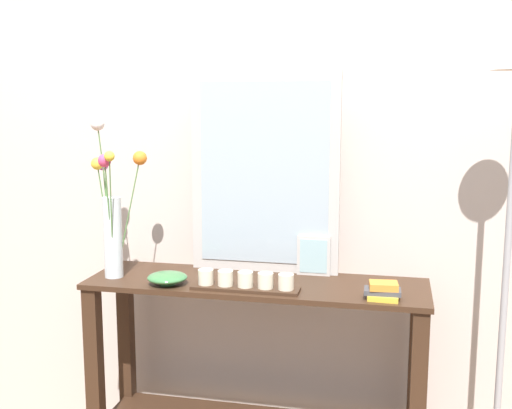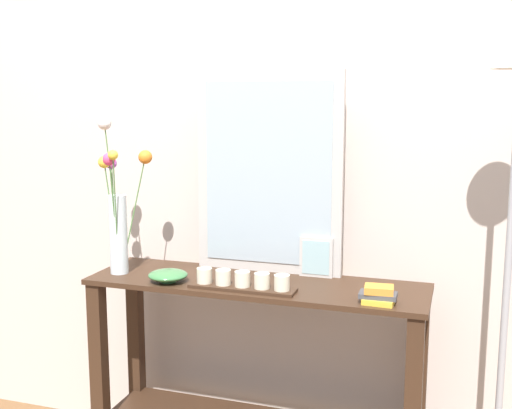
% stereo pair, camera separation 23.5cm
% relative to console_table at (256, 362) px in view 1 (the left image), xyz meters
% --- Properties ---
extents(wall_back, '(6.40, 0.08, 2.70)m').
position_rel_console_table_xyz_m(wall_back, '(0.00, 0.31, 0.85)').
color(wall_back, beige).
rests_on(wall_back, ground).
extents(console_table, '(1.28, 0.37, 0.82)m').
position_rel_console_table_xyz_m(console_table, '(0.00, 0.00, 0.00)').
color(console_table, '#382316').
rests_on(console_table, ground).
extents(mirror_leaning, '(0.59, 0.03, 0.79)m').
position_rel_console_table_xyz_m(mirror_leaning, '(-0.00, 0.15, 0.72)').
color(mirror_leaning, '#B7B2AD').
rests_on(mirror_leaning, console_table).
extents(tall_vase_left, '(0.22, 0.21, 0.61)m').
position_rel_console_table_xyz_m(tall_vase_left, '(-0.55, -0.05, 0.57)').
color(tall_vase_left, silver).
rests_on(tall_vase_left, console_table).
extents(candle_tray, '(0.39, 0.09, 0.07)m').
position_rel_console_table_xyz_m(candle_tray, '(-0.01, -0.11, 0.35)').
color(candle_tray, '#382316').
rests_on(candle_tray, console_table).
extents(picture_frame_small, '(0.13, 0.01, 0.15)m').
position_rel_console_table_xyz_m(picture_frame_small, '(0.20, 0.13, 0.40)').
color(picture_frame_small, '#B7B2AD').
rests_on(picture_frame_small, console_table).
extents(decorative_bowl, '(0.15, 0.15, 0.04)m').
position_rel_console_table_xyz_m(decorative_bowl, '(-0.31, -0.11, 0.35)').
color(decorative_bowl, '#38703D').
rests_on(decorative_bowl, console_table).
extents(book_stack, '(0.13, 0.09, 0.06)m').
position_rel_console_table_xyz_m(book_stack, '(0.47, -0.11, 0.35)').
color(book_stack, gold).
rests_on(book_stack, console_table).
extents(floor_lamp, '(0.24, 0.24, 1.69)m').
position_rel_console_table_xyz_m(floor_lamp, '(0.87, -0.06, 0.64)').
color(floor_lamp, '#9E9EA3').
rests_on(floor_lamp, ground).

